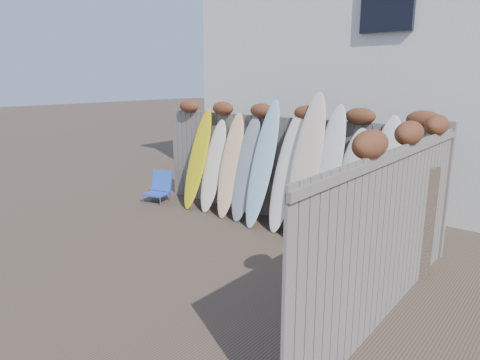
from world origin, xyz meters
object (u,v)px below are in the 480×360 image
Objects in this scene: beach_chair at (159,187)px; lattice_panel at (406,229)px; wooden_crate at (379,259)px; surfboard_0 at (198,159)px.

lattice_panel reaches higher than beach_chair.
beach_chair is 0.92× the size of wooden_crate.
surfboard_0 reaches higher than wooden_crate.
beach_chair is 0.31× the size of surfboard_0.
beach_chair is 1.27m from surfboard_0.
wooden_crate is at bearing -8.62° from beach_chair.
surfboard_0 is at bearing 12.67° from beach_chair.
lattice_panel is 4.74m from surfboard_0.
lattice_panel is at bearing 37.76° from wooden_crate.
beach_chair is at bearing -162.07° from lattice_panel.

